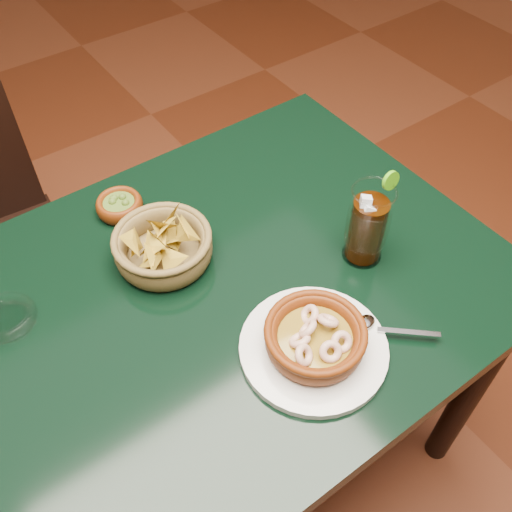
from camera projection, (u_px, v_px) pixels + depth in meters
ground at (211, 463)px, 1.60m from camera, size 7.00×7.00×0.00m
dining_table at (192, 335)px, 1.11m from camera, size 1.20×0.80×0.75m
shrimp_plate at (315, 340)px, 0.95m from camera, size 0.32×0.25×0.08m
chip_basket at (163, 246)px, 1.08m from camera, size 0.22×0.22×0.13m
guacamole_ramekin at (119, 206)px, 1.17m from camera, size 0.11×0.11×0.04m
cola_drink at (368, 225)px, 1.05m from camera, size 0.17×0.17×0.19m
glass_ashtray at (6, 318)px, 1.00m from camera, size 0.11×0.11×0.03m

